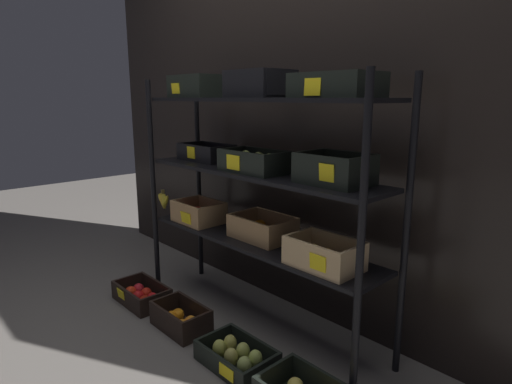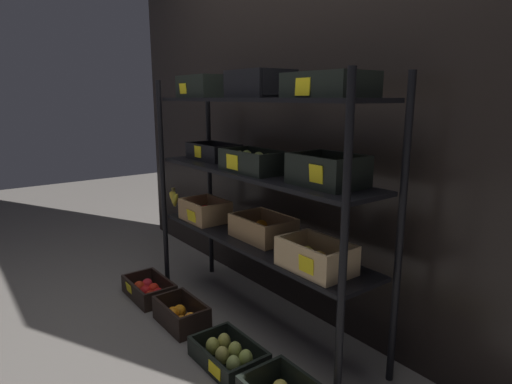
# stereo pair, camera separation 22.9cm
# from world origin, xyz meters

# --- Properties ---
(ground_plane) EXTENTS (10.00, 10.00, 0.00)m
(ground_plane) POSITION_xyz_m (0.00, 0.00, 0.00)
(ground_plane) COLOR #605B56
(storefront_wall) EXTENTS (3.96, 0.12, 2.21)m
(storefront_wall) POSITION_xyz_m (0.00, 0.38, 1.11)
(storefront_wall) COLOR black
(storefront_wall) RESTS_ON ground_plane
(display_rack) EXTENTS (1.69, 0.39, 1.40)m
(display_rack) POSITION_xyz_m (0.01, 0.00, 0.89)
(display_rack) COLOR black
(display_rack) RESTS_ON ground_plane
(crate_ground_apple_red) EXTENTS (0.38, 0.23, 0.12)m
(crate_ground_apple_red) POSITION_xyz_m (-0.67, -0.36, 0.05)
(crate_ground_apple_red) COLOR black
(crate_ground_apple_red) RESTS_ON ground_plane
(crate_ground_orange) EXTENTS (0.34, 0.20, 0.14)m
(crate_ground_orange) POSITION_xyz_m (-0.24, -0.35, 0.05)
(crate_ground_orange) COLOR black
(crate_ground_orange) RESTS_ON ground_plane
(crate_ground_pear) EXTENTS (0.37, 0.25, 0.10)m
(crate_ground_pear) POSITION_xyz_m (0.23, -0.35, 0.05)
(crate_ground_pear) COLOR black
(crate_ground_pear) RESTS_ON ground_plane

